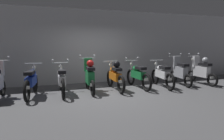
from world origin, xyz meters
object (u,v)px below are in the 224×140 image
(motorbike_slot_8, at_px, (180,72))
(motorbike_slot_2, at_px, (31,81))
(motorbike_slot_9, at_px, (201,71))
(motorbike_slot_6, at_px, (138,75))
(motorbike_slot_7, at_px, (162,75))
(motorbike_slot_3, at_px, (62,80))
(motorbike_slot_4, at_px, (90,76))
(motorbike_slot_5, at_px, (115,76))

(motorbike_slot_8, bearing_deg, motorbike_slot_2, -179.39)
(motorbike_slot_2, distance_m, motorbike_slot_9, 6.66)
(motorbike_slot_6, xyz_separation_m, motorbike_slot_7, (0.96, -0.17, -0.00))
(motorbike_slot_3, bearing_deg, motorbike_slot_8, 0.71)
(motorbike_slot_3, bearing_deg, motorbike_slot_4, -0.36)
(motorbike_slot_3, bearing_deg, motorbike_slot_5, 0.60)
(motorbike_slot_5, height_order, motorbike_slot_9, motorbike_slot_9)
(motorbike_slot_3, distance_m, motorbike_slot_7, 3.81)
(motorbike_slot_6, bearing_deg, motorbike_slot_5, -176.09)
(motorbike_slot_2, xyz_separation_m, motorbike_slot_9, (6.66, -0.08, 0.08))
(motorbike_slot_5, relative_size, motorbike_slot_6, 1.00)
(motorbike_slot_3, height_order, motorbike_slot_5, motorbike_slot_3)
(motorbike_slot_7, bearing_deg, motorbike_slot_5, 176.74)
(motorbike_slot_5, relative_size, motorbike_slot_8, 1.16)
(motorbike_slot_2, xyz_separation_m, motorbike_slot_8, (5.71, 0.06, 0.04))
(motorbike_slot_3, distance_m, motorbike_slot_4, 0.96)
(motorbike_slot_3, relative_size, motorbike_slot_8, 1.16)
(motorbike_slot_4, distance_m, motorbike_slot_9, 4.76)
(motorbike_slot_5, height_order, motorbike_slot_8, motorbike_slot_8)
(motorbike_slot_5, bearing_deg, motorbike_slot_8, 0.78)
(motorbike_slot_4, bearing_deg, motorbike_slot_9, -0.91)
(motorbike_slot_7, bearing_deg, motorbike_slot_4, 178.35)
(motorbike_slot_5, bearing_deg, motorbike_slot_3, -179.40)
(motorbike_slot_4, relative_size, motorbike_slot_6, 0.86)
(motorbike_slot_6, distance_m, motorbike_slot_9, 2.86)
(motorbike_slot_2, bearing_deg, motorbike_slot_3, 0.10)
(motorbike_slot_5, distance_m, motorbike_slot_9, 3.81)
(motorbike_slot_3, bearing_deg, motorbike_slot_7, -1.33)
(motorbike_slot_5, distance_m, motorbike_slot_6, 0.95)
(motorbike_slot_2, xyz_separation_m, motorbike_slot_5, (2.85, 0.02, 0.04))
(motorbike_slot_6, height_order, motorbike_slot_9, motorbike_slot_9)
(motorbike_slot_5, height_order, motorbike_slot_7, motorbike_slot_5)
(motorbike_slot_4, relative_size, motorbike_slot_7, 0.86)
(motorbike_slot_2, xyz_separation_m, motorbike_slot_4, (1.90, -0.00, 0.08))
(motorbike_slot_7, xyz_separation_m, motorbike_slot_8, (0.95, 0.15, 0.04))
(motorbike_slot_6, distance_m, motorbike_slot_8, 1.91)
(motorbike_slot_4, height_order, motorbike_slot_5, motorbike_slot_4)
(motorbike_slot_2, distance_m, motorbike_slot_4, 1.90)
(motorbike_slot_2, relative_size, motorbike_slot_8, 1.16)
(motorbike_slot_2, bearing_deg, motorbike_slot_9, -0.69)
(motorbike_slot_6, bearing_deg, motorbike_slot_8, -0.79)
(motorbike_slot_7, bearing_deg, motorbike_slot_8, 8.77)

